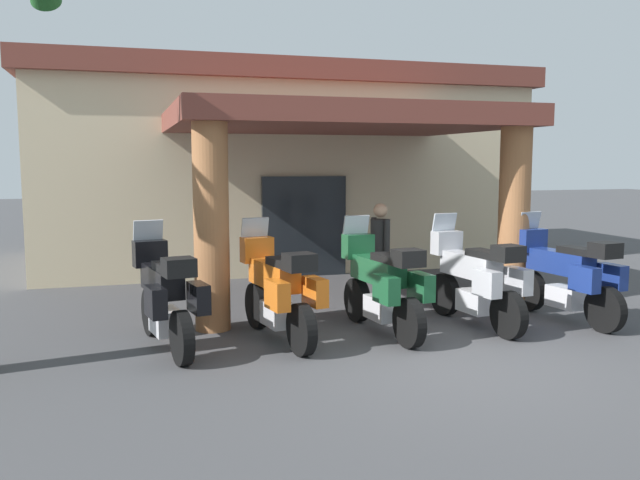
# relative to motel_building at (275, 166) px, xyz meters

# --- Properties ---
(ground_plane) EXTENTS (80.00, 80.00, 0.00)m
(ground_plane) POSITION_rel_motel_building_xyz_m (-0.08, -9.00, -2.30)
(ground_plane) COLOR #424244
(motel_building) EXTENTS (11.42, 10.46, 4.52)m
(motel_building) POSITION_rel_motel_building_xyz_m (0.00, 0.00, 0.00)
(motel_building) COLOR beige
(motel_building) RESTS_ON ground_plane
(motorcycle_black) EXTENTS (0.82, 2.21, 1.61)m
(motorcycle_black) POSITION_rel_motel_building_xyz_m (-3.39, -7.39, -1.60)
(motorcycle_black) COLOR black
(motorcycle_black) RESTS_ON ground_plane
(motorcycle_orange) EXTENTS (0.80, 2.21, 1.61)m
(motorcycle_orange) POSITION_rel_motel_building_xyz_m (-1.92, -7.45, -1.60)
(motorcycle_orange) COLOR black
(motorcycle_orange) RESTS_ON ground_plane
(motorcycle_green) EXTENTS (0.73, 2.21, 1.61)m
(motorcycle_green) POSITION_rel_motel_building_xyz_m (-0.45, -7.55, -1.60)
(motorcycle_green) COLOR black
(motorcycle_green) RESTS_ON ground_plane
(motorcycle_silver) EXTENTS (0.73, 2.21, 1.61)m
(motorcycle_silver) POSITION_rel_motel_building_xyz_m (1.02, -7.59, -1.60)
(motorcycle_silver) COLOR black
(motorcycle_silver) RESTS_ON ground_plane
(motorcycle_blue) EXTENTS (0.74, 2.21, 1.61)m
(motorcycle_blue) POSITION_rel_motel_building_xyz_m (2.50, -7.73, -1.60)
(motorcycle_blue) COLOR black
(motorcycle_blue) RESTS_ON ground_plane
(pedestrian) EXTENTS (0.32, 0.53, 1.73)m
(pedestrian) POSITION_rel_motel_building_xyz_m (0.21, -5.96, -1.30)
(pedestrian) COLOR #3F334C
(pedestrian) RESTS_ON ground_plane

